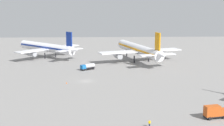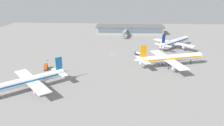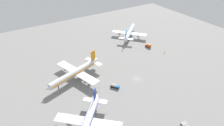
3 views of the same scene
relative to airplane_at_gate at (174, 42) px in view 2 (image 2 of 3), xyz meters
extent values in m
plane|color=gray|center=(51.06, 21.58, -5.12)|extent=(288.00, 288.00, 0.00)
cube|color=#9E9993|center=(35.59, -56.42, -1.34)|extent=(69.09, 20.50, 7.56)
cube|color=#4C6070|center=(35.59, -45.96, -0.26)|extent=(66.33, 0.30, 3.89)
cube|color=#59595B|center=(35.59, -56.42, 2.98)|extent=(71.85, 21.32, 1.30)
cylinder|color=white|center=(-0.35, -0.38, 0.00)|extent=(29.44, 31.40, 4.27)
cone|color=white|center=(-14.37, -15.58, 0.00)|extent=(5.87, 5.88, 4.05)
cone|color=white|center=(13.67, 14.82, 0.64)|extent=(6.13, 6.23, 3.41)
cube|color=navy|center=(-0.35, -0.38, 0.32)|extent=(28.45, 30.32, 0.77)
cube|color=white|center=(0.96, 1.05, -0.43)|extent=(31.29, 29.55, 0.38)
cylinder|color=#A5A8AD|center=(8.55, -5.95, -1.92)|extent=(5.14, 5.30, 2.35)
cylinder|color=#A5A8AD|center=(-6.62, 8.04, -1.92)|extent=(5.14, 5.30, 2.35)
cube|color=white|center=(11.49, 12.45, 0.43)|extent=(13.19, 12.55, 0.31)
cube|color=navy|center=(11.49, 12.45, 5.55)|extent=(2.86, 3.05, 6.83)
cylinder|color=black|center=(-9.56, -10.36, -3.63)|extent=(0.51, 0.51, 2.99)
cylinder|color=black|center=(4.26, -0.41, -3.63)|extent=(0.51, 0.51, 2.99)
cylinder|color=black|center=(-0.75, 4.22, -3.63)|extent=(0.51, 0.51, 2.99)
cylinder|color=white|center=(12.11, 45.50, 0.49)|extent=(41.97, 17.21, 4.68)
cone|color=white|center=(-9.51, 38.71, 0.49)|extent=(5.79, 5.64, 4.44)
cone|color=white|center=(33.73, 52.30, 1.20)|extent=(6.70, 5.32, 3.74)
cube|color=orange|center=(12.11, 45.50, 0.85)|extent=(40.38, 16.79, 0.84)
cube|color=white|center=(14.14, 46.14, 0.03)|extent=(18.60, 40.58, 0.42)
cylinder|color=#A5A8AD|center=(17.53, 35.35, -1.61)|extent=(6.05, 4.11, 2.57)
cylinder|color=#A5A8AD|center=(10.75, 56.93, -1.61)|extent=(6.05, 4.11, 2.57)
cube|color=white|center=(30.37, 51.24, 0.96)|extent=(8.48, 16.56, 0.34)
cube|color=orange|center=(30.37, 51.24, 6.58)|extent=(4.05, 1.71, 7.48)
cylinder|color=black|center=(-2.09, 41.04, -3.48)|extent=(0.56, 0.56, 3.27)
cylinder|color=black|center=(16.48, 42.95, -3.48)|extent=(0.56, 0.56, 3.27)
cylinder|color=black|center=(14.23, 50.09, -3.48)|extent=(0.56, 0.56, 3.27)
cylinder|color=white|center=(89.78, 83.74, -0.07)|extent=(31.58, 28.28, 4.20)
cone|color=white|center=(74.42, 70.36, 0.56)|extent=(6.17, 5.99, 3.36)
cube|color=#1972B2|center=(89.78, 83.74, 0.24)|extent=(30.48, 27.34, 0.76)
cube|color=white|center=(88.33, 82.49, -0.49)|extent=(28.47, 31.39, 0.38)
cylinder|color=#A5A8AD|center=(81.65, 90.15, -1.97)|extent=(5.27, 5.01, 2.31)
cylinder|color=#A5A8AD|center=(95.01, 74.82, -1.97)|extent=(5.27, 5.01, 2.31)
cube|color=white|center=(76.81, 72.44, 0.35)|extent=(12.12, 13.20, 0.30)
cube|color=#1972B2|center=(76.81, 72.44, 5.39)|extent=(3.06, 2.75, 6.73)
cylinder|color=black|center=(85.26, 84.27, -3.65)|extent=(0.50, 0.50, 2.94)
cylinder|color=black|center=(89.68, 79.20, -3.65)|extent=(0.50, 0.50, 2.94)
cube|color=black|center=(90.57, 55.02, -4.57)|extent=(3.02, 5.87, 0.30)
cube|color=#BF4C19|center=(90.17, 56.88, -3.62)|extent=(2.23, 2.16, 1.60)
cube|color=#3F596B|center=(90.00, 57.67, -3.30)|extent=(1.58, 0.41, 0.90)
cube|color=#BF4C19|center=(90.75, 54.14, -3.12)|extent=(2.65, 4.11, 2.60)
cylinder|color=black|center=(89.23, 56.74, -4.72)|extent=(0.46, 0.84, 0.80)
cylinder|color=black|center=(91.09, 57.13, -4.72)|extent=(0.46, 0.84, 0.80)
cylinder|color=black|center=(90.04, 52.90, -4.72)|extent=(0.46, 0.84, 0.80)
cylinder|color=black|center=(91.90, 53.30, -4.72)|extent=(0.46, 0.84, 0.80)
cube|color=black|center=(31.52, 21.70, -4.57)|extent=(5.23, 6.22, 0.30)
cube|color=#1966B2|center=(32.84, 19.88, -3.62)|extent=(2.59, 2.57, 1.60)
cube|color=#3F596B|center=(33.31, 19.22, -3.30)|extent=(1.34, 1.00, 0.90)
cylinder|color=#B7B7BC|center=(30.99, 22.43, -3.52)|extent=(4.09, 4.70, 1.80)
cylinder|color=black|center=(33.58, 20.47, -4.72)|extent=(0.71, 0.82, 0.80)
cylinder|color=black|center=(32.04, 19.36, -4.72)|extent=(0.71, 0.82, 0.80)
cylinder|color=black|center=(31.00, 24.05, -4.72)|extent=(0.71, 0.82, 0.80)
cylinder|color=black|center=(29.46, 22.94, -4.72)|extent=(0.71, 0.82, 0.80)
cylinder|color=#1E2338|center=(95.51, 37.96, -4.69)|extent=(0.41, 0.41, 0.85)
cylinder|color=yellow|center=(95.51, 37.96, -3.97)|extent=(0.48, 0.48, 0.60)
sphere|color=tan|center=(95.51, 37.96, -3.56)|extent=(0.22, 0.22, 0.22)
cylinder|color=yellow|center=(95.59, 37.73, -3.97)|extent=(0.10, 0.10, 0.54)
cylinder|color=yellow|center=(95.43, 38.18, -3.97)|extent=(0.10, 0.10, 0.54)
cube|color=#9E9993|center=(41.04, -37.17, 0.08)|extent=(5.20, 16.70, 2.80)
cylinder|color=slate|center=(41.96, -31.47, -3.22)|extent=(0.90, 0.90, 3.80)
cube|color=slate|center=(42.52, -28.04, 0.08)|extent=(3.46, 2.87, 3.08)
cone|color=#EA590C|center=(54.35, 15.03, -4.82)|extent=(0.44, 0.44, 0.60)
camera|label=1|loc=(166.45, 26.41, 23.54)|focal=52.57mm
camera|label=2|loc=(43.12, 181.59, 44.64)|focal=35.52mm
camera|label=3|loc=(-24.81, -64.80, 82.22)|focal=30.89mm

